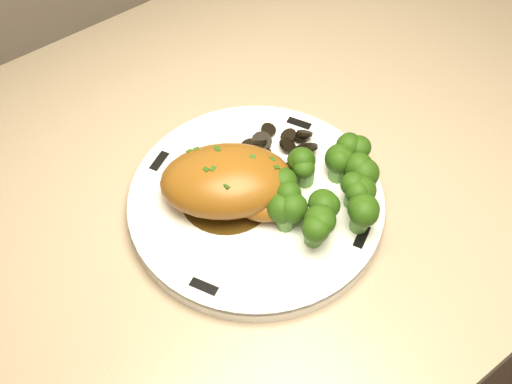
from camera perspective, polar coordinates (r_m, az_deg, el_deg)
counter at (r=1.17m, az=5.64°, el=-7.19°), size 2.10×0.69×1.03m
plate at (r=0.68m, az=0.00°, el=-0.97°), size 0.36×0.36×0.02m
rim_accent_0 at (r=0.75m, az=3.85°, el=6.09°), size 0.02×0.03×0.00m
rim_accent_1 at (r=0.71m, az=-8.59°, el=2.73°), size 0.03×0.02×0.00m
rim_accent_2 at (r=0.62m, az=-4.66°, el=-8.39°), size 0.02×0.03×0.00m
rim_accent_3 at (r=0.66m, az=9.38°, el=-3.95°), size 0.03×0.02×0.00m
gravy_pool at (r=0.68m, az=-2.59°, el=-0.35°), size 0.10×0.10×0.00m
chicken_breast at (r=0.66m, az=-2.25°, el=0.81°), size 0.16×0.15×0.05m
mushroom_pile at (r=0.71m, az=2.25°, el=3.46°), size 0.09×0.07×0.03m
broccoli_florets at (r=0.66m, az=6.54°, el=0.39°), size 0.14×0.11×0.04m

